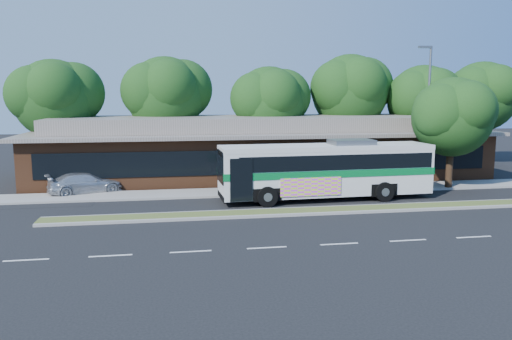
% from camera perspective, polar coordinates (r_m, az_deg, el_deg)
% --- Properties ---
extents(ground, '(120.00, 120.00, 0.00)m').
position_cam_1_polar(ground, '(25.38, 5.79, -5.18)').
color(ground, black).
rests_on(ground, ground).
extents(median_strip, '(26.00, 1.10, 0.15)m').
position_cam_1_polar(median_strip, '(25.92, 5.44, -4.71)').
color(median_strip, '#484E21').
rests_on(median_strip, ground).
extents(sidewalk, '(44.00, 2.60, 0.12)m').
position_cam_1_polar(sidewalk, '(31.44, 2.69, -2.37)').
color(sidewalk, gray).
rests_on(sidewalk, ground).
extents(plaza_building, '(33.20, 11.20, 4.45)m').
position_cam_1_polar(plaza_building, '(37.54, 0.56, 2.60)').
color(plaza_building, brown).
rests_on(plaza_building, ground).
extents(lamp_post, '(0.93, 0.18, 9.07)m').
position_cam_1_polar(lamp_post, '(33.90, 18.99, 6.21)').
color(lamp_post, slate).
rests_on(lamp_post, ground).
extents(tree_bg_a, '(6.47, 5.80, 8.63)m').
position_cam_1_polar(tree_bg_a, '(39.70, -21.43, 7.75)').
color(tree_bg_a, black).
rests_on(tree_bg_a, ground).
extents(tree_bg_b, '(6.69, 6.00, 9.00)m').
position_cam_1_polar(tree_bg_b, '(39.90, -9.69, 8.60)').
color(tree_bg_b, black).
rests_on(tree_bg_b, ground).
extents(tree_bg_c, '(6.24, 5.60, 8.26)m').
position_cam_1_polar(tree_bg_c, '(39.71, 2.02, 7.92)').
color(tree_bg_c, black).
rests_on(tree_bg_c, ground).
extents(tree_bg_d, '(6.91, 6.20, 9.37)m').
position_cam_1_polar(tree_bg_d, '(42.66, 11.17, 8.92)').
color(tree_bg_d, black).
rests_on(tree_bg_d, ground).
extents(tree_bg_e, '(6.47, 5.80, 8.50)m').
position_cam_1_polar(tree_bg_e, '(44.23, 18.93, 7.73)').
color(tree_bg_e, black).
rests_on(tree_bg_e, ground).
extents(tree_bg_f, '(6.69, 6.00, 8.92)m').
position_cam_1_polar(tree_bg_f, '(48.22, 24.72, 7.81)').
color(tree_bg_f, black).
rests_on(tree_bg_f, ground).
extents(transit_bus, '(12.44, 3.26, 3.46)m').
position_cam_1_polar(transit_bus, '(29.11, 8.09, 0.41)').
color(transit_bus, silver).
rests_on(transit_bus, ground).
extents(sedan, '(4.83, 3.24, 1.30)m').
position_cam_1_polar(sedan, '(32.43, -18.90, -1.43)').
color(sedan, silver).
rests_on(sedan, ground).
extents(sidewalk_tree, '(5.60, 5.03, 7.15)m').
position_cam_1_polar(sidewalk_tree, '(34.46, 21.94, 5.85)').
color(sidewalk_tree, black).
rests_on(sidewalk_tree, ground).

